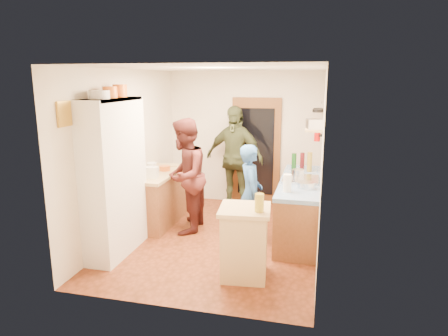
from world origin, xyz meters
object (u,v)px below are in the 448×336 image
at_px(right_counter_base, 299,209).
at_px(person_back, 235,158).
at_px(person_left, 187,176).
at_px(hutch_body, 115,178).
at_px(island_base, 244,244).
at_px(person_hob, 253,194).

height_order(right_counter_base, person_back, person_back).
height_order(person_left, person_back, person_back).
distance_m(hutch_body, island_base, 2.05).
xyz_separation_m(right_counter_base, person_back, (-1.28, 1.02, 0.57)).
bearing_deg(person_hob, island_base, 167.64).
relative_size(hutch_body, person_left, 1.19).
distance_m(hutch_body, person_hob, 2.04).
xyz_separation_m(person_left, person_back, (0.51, 1.28, 0.06)).
bearing_deg(person_back, right_counter_base, -25.16).
relative_size(person_left, person_back, 0.94).
distance_m(right_counter_base, person_left, 1.88).
xyz_separation_m(right_counter_base, person_hob, (-0.69, -0.44, 0.33)).
height_order(hutch_body, person_left, hutch_body).
relative_size(hutch_body, right_counter_base, 1.00).
bearing_deg(right_counter_base, person_hob, -147.11).
bearing_deg(hutch_body, person_left, 55.76).
height_order(right_counter_base, person_hob, person_hob).
bearing_deg(person_left, hutch_body, -37.82).
xyz_separation_m(person_hob, person_left, (-1.10, 0.19, 0.18)).
bearing_deg(person_left, island_base, 38.20).
relative_size(island_base, person_left, 0.46).
distance_m(right_counter_base, island_base, 1.70).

